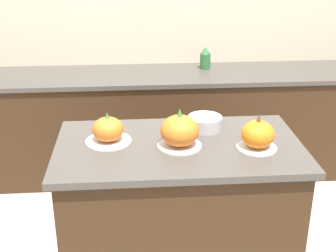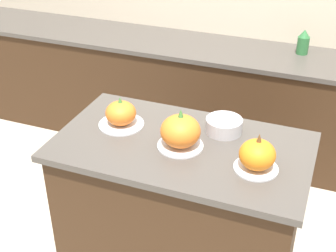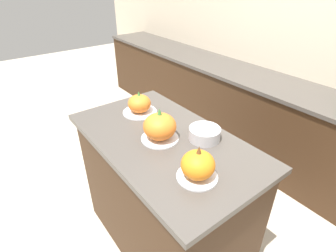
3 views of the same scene
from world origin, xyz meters
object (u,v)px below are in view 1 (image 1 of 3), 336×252
(pumpkin_cake_right, at_px, (258,135))
(bottle_tall, at_px, (205,58))
(pumpkin_cake_left, at_px, (108,131))
(mixing_bowl, at_px, (205,123))
(pumpkin_cake_center, at_px, (180,131))

(pumpkin_cake_right, height_order, bottle_tall, pumpkin_cake_right)
(pumpkin_cake_left, distance_m, mixing_bowl, 0.53)
(pumpkin_cake_left, relative_size, pumpkin_cake_right, 1.17)
(pumpkin_cake_right, xyz_separation_m, bottle_tall, (-0.00, 1.66, -0.05))
(pumpkin_cake_right, bearing_deg, pumpkin_cake_left, 169.61)
(pumpkin_cake_left, xyz_separation_m, bottle_tall, (0.73, 1.53, -0.04))
(mixing_bowl, bearing_deg, pumpkin_cake_center, -126.82)
(pumpkin_cake_center, distance_m, bottle_tall, 1.65)
(pumpkin_cake_left, distance_m, pumpkin_cake_right, 0.75)
(pumpkin_cake_left, relative_size, mixing_bowl, 1.27)
(pumpkin_cake_left, bearing_deg, pumpkin_cake_right, -10.39)
(pumpkin_cake_center, bearing_deg, mixing_bowl, 53.18)
(mixing_bowl, bearing_deg, bottle_tall, 81.22)
(pumpkin_cake_left, height_order, bottle_tall, pumpkin_cake_left)
(pumpkin_cake_left, distance_m, bottle_tall, 1.69)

